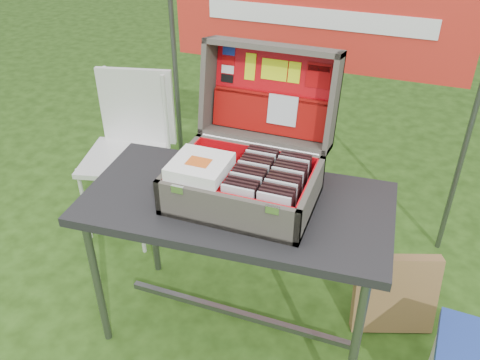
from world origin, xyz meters
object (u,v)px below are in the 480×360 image
at_px(suitcase, 248,136).
at_px(cardboard_box, 395,294).
at_px(table, 237,271).
at_px(chair, 124,161).

xyz_separation_m(suitcase, cardboard_box, (0.68, 0.24, -0.87)).
xyz_separation_m(table, suitcase, (0.03, 0.06, 0.68)).
distance_m(chair, cardboard_box, 1.67).
bearing_deg(chair, suitcase, -40.89).
xyz_separation_m(chair, cardboard_box, (1.63, -0.25, -0.28)).
bearing_deg(suitcase, cardboard_box, 19.37).
height_order(suitcase, cardboard_box, suitcase).
relative_size(suitcase, chair, 0.60).
distance_m(table, chair, 1.08).
distance_m(suitcase, chair, 1.22).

